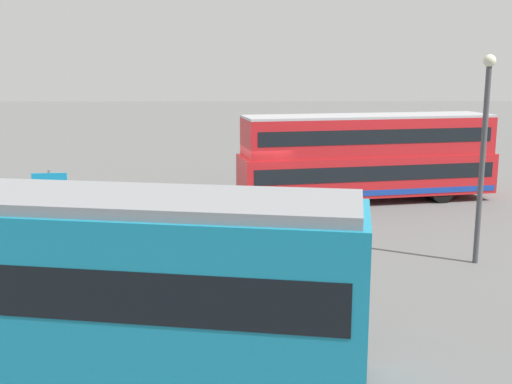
{
  "coord_description": "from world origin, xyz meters",
  "views": [
    {
      "loc": [
        0.57,
        25.8,
        5.84
      ],
      "look_at": [
        0.28,
        5.28,
        1.69
      ],
      "focal_mm": 43.83,
      "sensor_mm": 36.0,
      "label": 1
    }
  ],
  "objects_px": {
    "double_decker_bus": "(367,157)",
    "info_sign": "(50,189)",
    "tram_yellow": "(12,279)",
    "pedestrian_crossing": "(305,229)",
    "street_lamp": "(484,143)",
    "pedestrian_near_railing": "(111,213)"
  },
  "relations": [
    {
      "from": "double_decker_bus",
      "to": "pedestrian_crossing",
      "type": "distance_m",
      "value": 9.46
    },
    {
      "from": "tram_yellow",
      "to": "info_sign",
      "type": "height_order",
      "value": "tram_yellow"
    },
    {
      "from": "pedestrian_near_railing",
      "to": "info_sign",
      "type": "distance_m",
      "value": 2.58
    },
    {
      "from": "tram_yellow",
      "to": "pedestrian_crossing",
      "type": "height_order",
      "value": "tram_yellow"
    },
    {
      "from": "pedestrian_crossing",
      "to": "street_lamp",
      "type": "height_order",
      "value": "street_lamp"
    },
    {
      "from": "double_decker_bus",
      "to": "info_sign",
      "type": "height_order",
      "value": "double_decker_bus"
    },
    {
      "from": "double_decker_bus",
      "to": "tram_yellow",
      "type": "height_order",
      "value": "double_decker_bus"
    },
    {
      "from": "tram_yellow",
      "to": "pedestrian_crossing",
      "type": "xyz_separation_m",
      "value": [
        -6.22,
        -6.78,
        -0.83
      ]
    },
    {
      "from": "pedestrian_crossing",
      "to": "info_sign",
      "type": "relative_size",
      "value": 0.78
    },
    {
      "from": "double_decker_bus",
      "to": "info_sign",
      "type": "distance_m",
      "value": 13.27
    },
    {
      "from": "pedestrian_crossing",
      "to": "pedestrian_near_railing",
      "type": "bearing_deg",
      "value": -21.41
    },
    {
      "from": "pedestrian_crossing",
      "to": "info_sign",
      "type": "bearing_deg",
      "value": -21.7
    },
    {
      "from": "tram_yellow",
      "to": "info_sign",
      "type": "relative_size",
      "value": 5.97
    },
    {
      "from": "double_decker_bus",
      "to": "pedestrian_crossing",
      "type": "relative_size",
      "value": 6.47
    },
    {
      "from": "double_decker_bus",
      "to": "tram_yellow",
      "type": "xyz_separation_m",
      "value": [
        9.7,
        15.53,
        -0.07
      ]
    },
    {
      "from": "double_decker_bus",
      "to": "info_sign",
      "type": "bearing_deg",
      "value": 23.53
    },
    {
      "from": "tram_yellow",
      "to": "pedestrian_crossing",
      "type": "bearing_deg",
      "value": -132.51
    },
    {
      "from": "tram_yellow",
      "to": "pedestrian_near_railing",
      "type": "bearing_deg",
      "value": -89.07
    },
    {
      "from": "pedestrian_near_railing",
      "to": "info_sign",
      "type": "xyz_separation_m",
      "value": [
        2.3,
        -0.95,
        0.64
      ]
    },
    {
      "from": "info_sign",
      "to": "street_lamp",
      "type": "height_order",
      "value": "street_lamp"
    },
    {
      "from": "tram_yellow",
      "to": "street_lamp",
      "type": "height_order",
      "value": "street_lamp"
    },
    {
      "from": "info_sign",
      "to": "tram_yellow",
      "type": "bearing_deg",
      "value": 103.49
    }
  ]
}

